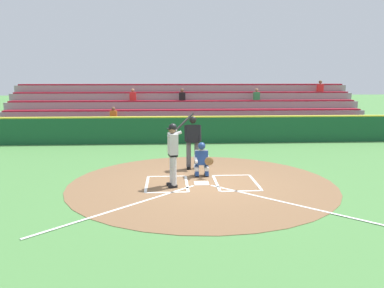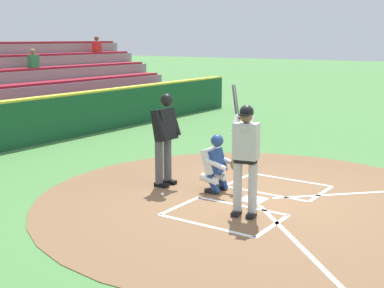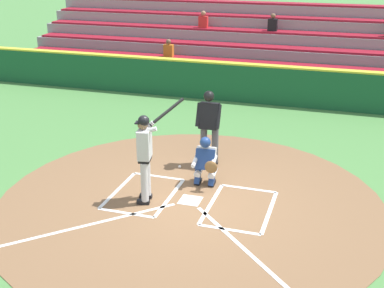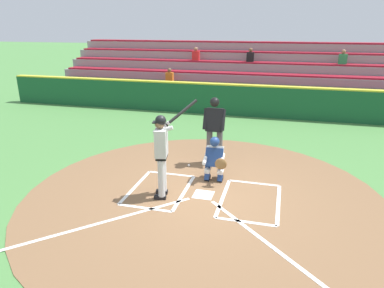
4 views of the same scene
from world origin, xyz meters
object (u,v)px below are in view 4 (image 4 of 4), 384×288
(catcher, at_px, (215,158))
(plate_umpire, at_px, (215,126))
(batter, at_px, (162,150))
(baseball, at_px, (189,165))

(catcher, xyz_separation_m, plate_umpire, (0.23, -1.06, 0.49))
(batter, relative_size, catcher, 1.88)
(batter, distance_m, baseball, 2.09)
(batter, xyz_separation_m, baseball, (-0.10, -1.80, -1.06))
(baseball, bearing_deg, plate_umpire, -147.12)
(batter, relative_size, baseball, 28.76)
(plate_umpire, bearing_deg, catcher, 102.26)
(catcher, height_order, baseball, catcher)
(catcher, bearing_deg, plate_umpire, -77.74)
(catcher, bearing_deg, batter, 50.16)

